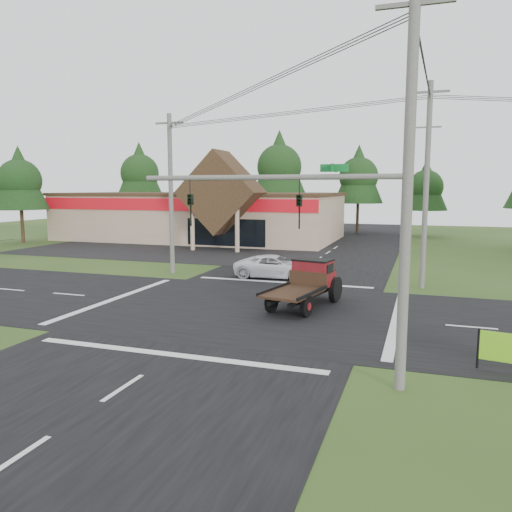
% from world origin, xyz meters
% --- Properties ---
extents(ground, '(120.00, 120.00, 0.00)m').
position_xyz_m(ground, '(0.00, 0.00, 0.00)').
color(ground, '#2A4318').
rests_on(ground, ground).
extents(road_ns, '(12.00, 120.00, 0.02)m').
position_xyz_m(road_ns, '(0.00, 0.00, 0.01)').
color(road_ns, black).
rests_on(road_ns, ground).
extents(road_ew, '(120.00, 12.00, 0.02)m').
position_xyz_m(road_ew, '(0.00, 0.00, 0.01)').
color(road_ew, black).
rests_on(road_ew, ground).
extents(parking_apron, '(28.00, 14.00, 0.02)m').
position_xyz_m(parking_apron, '(-14.00, 19.00, 0.01)').
color(parking_apron, black).
rests_on(parking_apron, ground).
extents(cvs_building, '(30.40, 18.20, 9.19)m').
position_xyz_m(cvs_building, '(-15.70, 29.57, 2.78)').
color(cvs_building, tan).
rests_on(cvs_building, ground).
extents(traffic_signal_mast, '(8.12, 0.24, 7.00)m').
position_xyz_m(traffic_signal_mast, '(5.82, -7.50, 4.43)').
color(traffic_signal_mast, '#595651').
rests_on(traffic_signal_mast, ground).
extents(utility_pole_nr, '(2.00, 0.30, 11.00)m').
position_xyz_m(utility_pole_nr, '(7.50, -7.50, 5.64)').
color(utility_pole_nr, '#595651').
rests_on(utility_pole_nr, ground).
extents(utility_pole_nw, '(2.00, 0.30, 10.50)m').
position_xyz_m(utility_pole_nw, '(-8.00, 8.00, 5.39)').
color(utility_pole_nw, '#595651').
rests_on(utility_pole_nw, ground).
extents(utility_pole_ne, '(2.00, 0.30, 11.50)m').
position_xyz_m(utility_pole_ne, '(8.00, 8.00, 5.89)').
color(utility_pole_ne, '#595651').
rests_on(utility_pole_ne, ground).
extents(utility_pole_n, '(2.00, 0.30, 11.20)m').
position_xyz_m(utility_pole_n, '(8.00, 22.00, 5.74)').
color(utility_pole_n, '#595651').
rests_on(utility_pole_n, ground).
extents(tree_row_a, '(6.72, 6.72, 12.12)m').
position_xyz_m(tree_row_a, '(-30.00, 40.00, 8.05)').
color(tree_row_a, '#332316').
rests_on(tree_row_a, ground).
extents(tree_row_b, '(5.60, 5.60, 10.10)m').
position_xyz_m(tree_row_b, '(-20.00, 42.00, 6.70)').
color(tree_row_b, '#332316').
rests_on(tree_row_b, ground).
extents(tree_row_c, '(7.28, 7.28, 13.13)m').
position_xyz_m(tree_row_c, '(-10.00, 41.00, 8.72)').
color(tree_row_c, '#332316').
rests_on(tree_row_c, ground).
extents(tree_row_d, '(6.16, 6.16, 11.11)m').
position_xyz_m(tree_row_d, '(0.00, 42.00, 7.38)').
color(tree_row_d, '#332316').
rests_on(tree_row_d, ground).
extents(tree_row_e, '(5.04, 5.04, 9.09)m').
position_xyz_m(tree_row_e, '(8.00, 40.00, 6.03)').
color(tree_row_e, '#332316').
rests_on(tree_row_e, ground).
extents(tree_side_w, '(5.60, 5.60, 10.10)m').
position_xyz_m(tree_side_w, '(-32.00, 20.00, 6.70)').
color(tree_side_w, '#332316').
rests_on(tree_side_w, ground).
extents(antique_flatbed_truck, '(3.12, 5.71, 2.26)m').
position_xyz_m(antique_flatbed_truck, '(2.64, 1.21, 1.13)').
color(antique_flatbed_truck, '#510D0B').
rests_on(antique_flatbed_truck, ground).
extents(white_pickup, '(5.33, 2.69, 1.45)m').
position_xyz_m(white_pickup, '(-0.91, 8.50, 0.72)').
color(white_pickup, white).
rests_on(white_pickup, ground).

